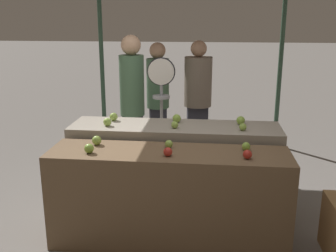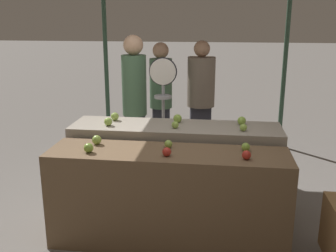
# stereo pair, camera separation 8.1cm
# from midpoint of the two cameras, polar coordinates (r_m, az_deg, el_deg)

# --- Properties ---
(ground_plane) EXTENTS (60.00, 60.00, 0.00)m
(ground_plane) POSITION_cam_midpoint_polar(r_m,az_deg,el_deg) (3.85, -0.53, -16.34)
(ground_plane) COLOR slate
(display_counter_front) EXTENTS (2.14, 0.55, 0.89)m
(display_counter_front) POSITION_cam_midpoint_polar(r_m,az_deg,el_deg) (3.63, -0.54, -10.38)
(display_counter_front) COLOR brown
(display_counter_front) RESTS_ON ground_plane
(display_counter_back) EXTENTS (2.14, 0.55, 0.96)m
(display_counter_back) POSITION_cam_midpoint_polar(r_m,az_deg,el_deg) (4.16, 0.43, -6.31)
(display_counter_back) COLOR gray
(display_counter_back) RESTS_ON ground_plane
(apple_front_0) EXTENTS (0.08, 0.08, 0.08)m
(apple_front_0) POSITION_cam_midpoint_polar(r_m,az_deg,el_deg) (3.48, -12.03, -3.22)
(apple_front_0) COLOR #7AA338
(apple_front_0) RESTS_ON display_counter_front
(apple_front_1) EXTENTS (0.08, 0.08, 0.08)m
(apple_front_1) POSITION_cam_midpoint_polar(r_m,az_deg,el_deg) (3.34, -0.71, -3.77)
(apple_front_1) COLOR #B72D23
(apple_front_1) RESTS_ON display_counter_front
(apple_front_2) EXTENTS (0.08, 0.08, 0.08)m
(apple_front_2) POSITION_cam_midpoint_polar(r_m,az_deg,el_deg) (3.33, 10.78, -4.08)
(apple_front_2) COLOR #AD281E
(apple_front_2) RESTS_ON display_counter_front
(apple_front_3) EXTENTS (0.09, 0.09, 0.09)m
(apple_front_3) POSITION_cam_midpoint_polar(r_m,az_deg,el_deg) (3.69, -10.93, -2.07)
(apple_front_3) COLOR #8EB247
(apple_front_3) RESTS_ON display_counter_front
(apple_front_4) EXTENTS (0.07, 0.07, 0.07)m
(apple_front_4) POSITION_cam_midpoint_polar(r_m,az_deg,el_deg) (3.55, -0.52, -2.62)
(apple_front_4) COLOR #8EB247
(apple_front_4) RESTS_ON display_counter_front
(apple_front_5) EXTENTS (0.08, 0.08, 0.08)m
(apple_front_5) POSITION_cam_midpoint_polar(r_m,az_deg,el_deg) (3.54, 10.62, -2.93)
(apple_front_5) COLOR #84AD3D
(apple_front_5) RESTS_ON display_counter_front
(apple_back_0) EXTENTS (0.08, 0.08, 0.08)m
(apple_back_0) POSITION_cam_midpoint_polar(r_m,az_deg,el_deg) (4.03, -9.36, 0.57)
(apple_back_0) COLOR #8EB247
(apple_back_0) RESTS_ON display_counter_back
(apple_back_1) EXTENTS (0.07, 0.07, 0.07)m
(apple_back_1) POSITION_cam_midpoint_polar(r_m,az_deg,el_deg) (3.90, 0.39, 0.19)
(apple_back_1) COLOR #8EB247
(apple_back_1) RESTS_ON display_counter_back
(apple_back_2) EXTENTS (0.07, 0.07, 0.07)m
(apple_back_2) POSITION_cam_midpoint_polar(r_m,az_deg,el_deg) (3.88, 10.22, -0.14)
(apple_back_2) COLOR #8EB247
(apple_back_2) RESTS_ON display_counter_back
(apple_back_3) EXTENTS (0.09, 0.09, 0.09)m
(apple_back_3) POSITION_cam_midpoint_polar(r_m,az_deg,el_deg) (4.22, -8.44, 1.33)
(apple_back_3) COLOR #8EB247
(apple_back_3) RESTS_ON display_counter_back
(apple_back_4) EXTENTS (0.09, 0.09, 0.09)m
(apple_back_4) POSITION_cam_midpoint_polar(r_m,az_deg,el_deg) (4.10, 0.70, 1.10)
(apple_back_4) COLOR #84AD3D
(apple_back_4) RESTS_ON display_counter_back
(apple_back_5) EXTENTS (0.09, 0.09, 0.09)m
(apple_back_5) POSITION_cam_midpoint_polar(r_m,az_deg,el_deg) (4.09, 9.95, 0.81)
(apple_back_5) COLOR #84AD3D
(apple_back_5) RESTS_ON display_counter_back
(produce_scale) EXTENTS (0.32, 0.20, 1.59)m
(produce_scale) POSITION_cam_midpoint_polar(r_m,az_deg,el_deg) (4.53, -1.49, 4.69)
(produce_scale) COLOR #99999E
(produce_scale) RESTS_ON ground_plane
(person_vendor_at_scale) EXTENTS (0.35, 0.35, 1.83)m
(person_vendor_at_scale) POSITION_cam_midpoint_polar(r_m,az_deg,el_deg) (4.89, -5.70, 4.36)
(person_vendor_at_scale) COLOR #2D2D38
(person_vendor_at_scale) RESTS_ON ground_plane
(person_customer_left) EXTENTS (0.44, 0.44, 1.72)m
(person_customer_left) POSITION_cam_midpoint_polar(r_m,az_deg,el_deg) (5.61, 3.94, 4.81)
(person_customer_left) COLOR #2D2D38
(person_customer_left) RESTS_ON ground_plane
(person_customer_right) EXTENTS (0.38, 0.38, 1.70)m
(person_customer_right) POSITION_cam_midpoint_polar(r_m,az_deg,el_deg) (5.56, -1.90, 4.81)
(person_customer_right) COLOR #2D2D38
(person_customer_right) RESTS_ON ground_plane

